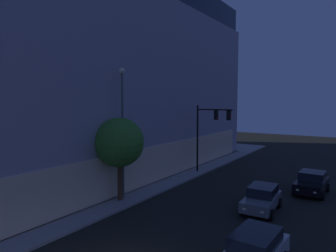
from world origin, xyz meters
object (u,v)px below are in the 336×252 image
car_grey (262,198)px  car_black (312,183)px  modern_building (56,79)px  street_lamp_sidewalk (122,119)px  traffic_light_far_corner (210,126)px  sidewalk_tree (119,143)px

car_grey → car_black: size_ratio=1.00×
modern_building → street_lamp_sidewalk: bearing=-110.4°
modern_building → traffic_light_far_corner: size_ratio=5.85×
traffic_light_far_corner → sidewalk_tree: (-10.82, 1.78, -0.54)m
traffic_light_far_corner → street_lamp_sidewalk: (-10.37, 1.87, 1.09)m
modern_building → car_black: (3.79, -25.95, -8.81)m
car_black → street_lamp_sidewalk: bearing=129.8°
traffic_light_far_corner → car_black: bearing=-96.7°
sidewalk_tree → car_grey: sidewalk_tree is taller
car_black → sidewalk_tree: bearing=131.3°
modern_building → street_lamp_sidewalk: modern_building is taller
traffic_light_far_corner → sidewalk_tree: bearing=170.7°
modern_building → car_grey: bearing=-95.1°
modern_building → sidewalk_tree: 16.90m
street_lamp_sidewalk → car_black: size_ratio=2.25×
modern_building → traffic_light_far_corner: bearing=-73.7°
modern_building → sidewalk_tree: bearing=-111.8°
car_grey → modern_building: bearing=84.9°
traffic_light_far_corner → modern_building: bearing=106.3°
traffic_light_far_corner → sidewalk_tree: 10.98m
street_lamp_sidewalk → car_grey: 10.88m
traffic_light_far_corner → sidewalk_tree: size_ratio=1.12×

